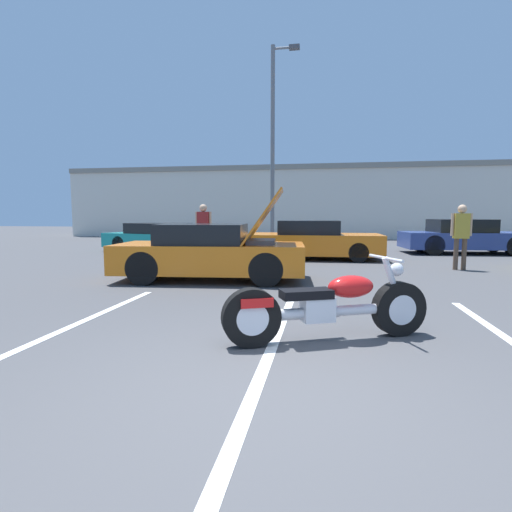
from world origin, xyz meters
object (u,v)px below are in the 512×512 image
(light_pole, at_px, (274,140))
(show_car_hood_open, at_px, (211,253))
(motorcycle, at_px, (328,307))
(spectator_midground, at_px, (203,227))
(spectator_near_motorcycle, at_px, (461,231))
(parked_car_mid_left_row, at_px, (313,241))
(parked_car_mid_right_row, at_px, (464,237))
(parked_car_left_row, at_px, (162,238))

(light_pole, distance_m, show_car_hood_open, 9.81)
(motorcycle, height_order, spectator_midground, spectator_midground)
(spectator_near_motorcycle, bearing_deg, parked_car_mid_left_row, 152.37)
(parked_car_mid_right_row, height_order, spectator_midground, spectator_midground)
(show_car_hood_open, bearing_deg, parked_car_mid_right_row, 38.98)
(parked_car_mid_right_row, bearing_deg, motorcycle, -118.70)
(light_pole, xyz_separation_m, spectator_midground, (-1.53, -5.40, -3.59))
(parked_car_mid_right_row, bearing_deg, parked_car_mid_left_row, -158.58)
(light_pole, distance_m, parked_car_mid_left_row, 6.13)
(parked_car_left_row, bearing_deg, parked_car_mid_left_row, 3.68)
(parked_car_left_row, distance_m, spectator_near_motorcycle, 10.33)
(show_car_hood_open, bearing_deg, parked_car_left_row, 116.26)
(spectator_midground, bearing_deg, spectator_near_motorcycle, -6.73)
(show_car_hood_open, relative_size, spectator_midground, 2.40)
(parked_car_left_row, relative_size, spectator_midground, 2.80)
(parked_car_left_row, xyz_separation_m, parked_car_mid_left_row, (5.85, -1.38, 0.05))
(parked_car_left_row, xyz_separation_m, spectator_near_motorcycle, (9.74, -3.42, 0.47))
(parked_car_mid_right_row, relative_size, parked_car_left_row, 0.93)
(show_car_hood_open, xyz_separation_m, spectator_midground, (-1.27, 3.54, 0.44))
(light_pole, xyz_separation_m, motorcycle, (2.27, -12.84, -4.25))
(light_pole, height_order, parked_car_mid_right_row, light_pole)
(spectator_near_motorcycle, height_order, spectator_midground, spectator_midground)
(spectator_near_motorcycle, bearing_deg, parked_car_mid_right_row, 71.42)
(show_car_hood_open, distance_m, spectator_midground, 3.79)
(parked_car_mid_left_row, bearing_deg, spectator_midground, -162.46)
(motorcycle, bearing_deg, parked_car_mid_left_row, 69.67)
(light_pole, xyz_separation_m, spectator_near_motorcycle, (5.72, -6.25, -3.63))
(parked_car_mid_right_row, xyz_separation_m, spectator_midground, (-8.83, -3.86, 0.45))
(light_pole, relative_size, parked_car_left_row, 1.72)
(parked_car_mid_left_row, height_order, spectator_midground, spectator_midground)
(motorcycle, relative_size, parked_car_mid_left_row, 0.54)
(parked_car_mid_left_row, bearing_deg, spectator_near_motorcycle, -29.41)
(parked_car_left_row, bearing_deg, spectator_midground, -28.82)
(show_car_hood_open, relative_size, parked_car_mid_right_row, 0.92)
(parked_car_mid_right_row, relative_size, parked_car_mid_left_row, 1.06)
(motorcycle, distance_m, parked_car_mid_right_row, 12.37)
(light_pole, height_order, parked_car_left_row, light_pole)
(light_pole, height_order, show_car_hood_open, light_pole)
(parked_car_mid_left_row, relative_size, spectator_midground, 2.46)
(show_car_hood_open, height_order, parked_car_mid_right_row, show_car_hood_open)
(parked_car_mid_right_row, bearing_deg, spectator_near_motorcycle, -113.28)
(parked_car_mid_right_row, bearing_deg, spectator_midground, -161.09)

